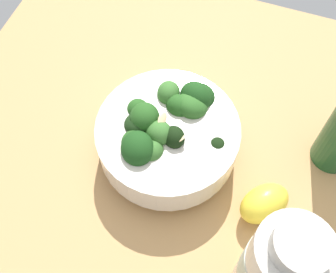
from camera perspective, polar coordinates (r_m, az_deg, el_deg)
ground_plane at (r=59.00cm, az=-0.65°, el=-2.59°), size 62.16×62.16×3.41cm
bowl_of_broccoli at (r=53.63cm, az=-0.03°, el=0.46°), size 17.56×17.56×9.50cm
lemon_wedge at (r=52.95cm, az=12.51°, el=-8.59°), size 7.50×7.33×5.14cm
bottle_tall at (r=45.63cm, az=14.42°, el=-16.40°), size 7.54×7.54×16.89cm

